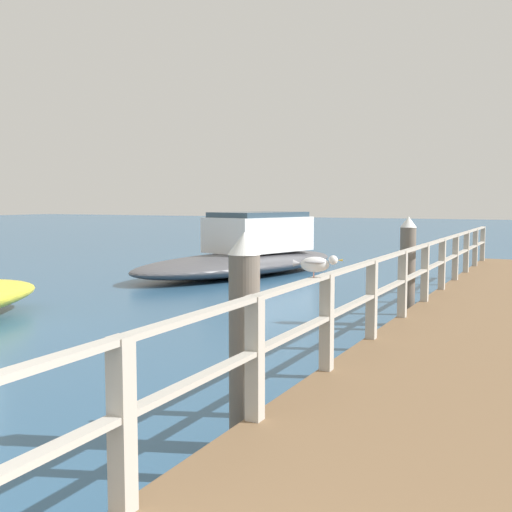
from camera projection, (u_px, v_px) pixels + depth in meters
name	position (u px, v px, depth m)	size (l,w,h in m)	color
pier_deck	(505.00, 333.00, 9.40)	(2.94, 19.55, 0.52)	brown
pier_railing	(415.00, 271.00, 9.94)	(0.12, 18.07, 1.00)	#B2ADA3
dock_piling_near	(244.00, 342.00, 5.53)	(0.29, 0.29, 1.98)	#6B6056
dock_piling_far	(407.00, 271.00, 11.16)	(0.29, 0.29, 1.98)	#6B6056
seagull_foreground	(316.00, 264.00, 5.96)	(0.46, 0.24, 0.21)	white
boat_2	(247.00, 253.00, 19.19)	(5.02, 8.64, 1.91)	#4C4C51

